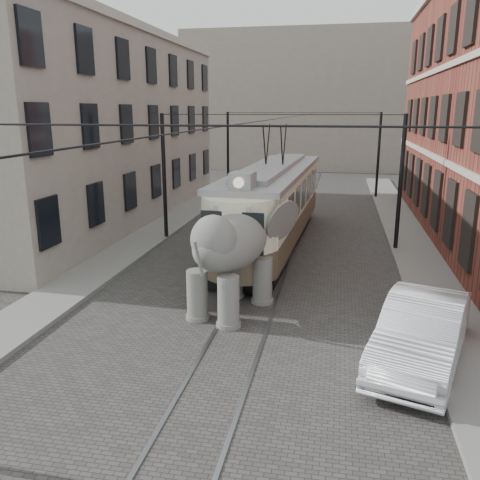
# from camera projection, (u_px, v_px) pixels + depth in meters

# --- Properties ---
(ground) EXTENTS (120.00, 120.00, 0.00)m
(ground) POSITION_uv_depth(u_px,v_px,m) (260.00, 288.00, 17.86)
(ground) COLOR #43403D
(tram_rails) EXTENTS (1.54, 80.00, 0.02)m
(tram_rails) POSITION_uv_depth(u_px,v_px,m) (260.00, 288.00, 17.86)
(tram_rails) COLOR slate
(tram_rails) RESTS_ON ground
(sidewalk_right) EXTENTS (2.00, 60.00, 0.15)m
(sidewalk_right) POSITION_uv_depth(u_px,v_px,m) (438.00, 298.00, 16.72)
(sidewalk_right) COLOR slate
(sidewalk_right) RESTS_ON ground
(sidewalk_left) EXTENTS (2.00, 60.00, 0.15)m
(sidewalk_left) POSITION_uv_depth(u_px,v_px,m) (91.00, 275.00, 19.06)
(sidewalk_left) COLOR slate
(sidewalk_left) RESTS_ON ground
(stucco_building) EXTENTS (7.00, 24.00, 10.00)m
(stucco_building) POSITION_uv_depth(u_px,v_px,m) (95.00, 131.00, 28.16)
(stucco_building) COLOR gray
(stucco_building) RESTS_ON ground
(distant_block) EXTENTS (28.00, 10.00, 14.00)m
(distant_block) POSITION_uv_depth(u_px,v_px,m) (319.00, 102.00, 54.08)
(distant_block) COLOR gray
(distant_block) RESTS_ON ground
(catenary) EXTENTS (11.00, 30.20, 6.00)m
(catenary) POSITION_uv_depth(u_px,v_px,m) (274.00, 184.00, 21.89)
(catenary) COLOR black
(catenary) RESTS_ON ground
(tram) EXTENTS (3.49, 13.97, 5.50)m
(tram) POSITION_uv_depth(u_px,v_px,m) (274.00, 187.00, 22.95)
(tram) COLOR #EEE9C1
(tram) RESTS_ON ground
(elephant) EXTENTS (4.67, 6.25, 3.41)m
(elephant) POSITION_uv_depth(u_px,v_px,m) (231.00, 259.00, 15.48)
(elephant) COLOR #5D5B56
(elephant) RESTS_ON ground
(parked_car) EXTENTS (3.26, 5.45, 1.70)m
(parked_car) POSITION_uv_depth(u_px,v_px,m) (422.00, 332.00, 12.37)
(parked_car) COLOR silver
(parked_car) RESTS_ON ground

